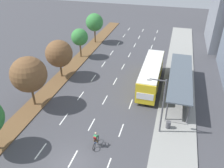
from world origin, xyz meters
TOP-DOWN VIEW (x-y plane):
  - ground_plane at (0.00, 0.00)m, footprint 140.00×140.00m
  - median_strip at (-8.30, 20.00)m, footprint 2.60×52.00m
  - sidewalk_right at (9.25, 20.00)m, footprint 4.50×52.00m
  - lane_divider_left at (-3.50, 18.74)m, footprint 0.14×48.49m
  - lane_divider_center at (0.00, 18.74)m, footprint 0.14×48.49m
  - lane_divider_right at (3.50, 18.74)m, footprint 0.14×48.49m
  - bus_shelter at (9.53, 15.27)m, footprint 2.90×13.76m
  - bus at (5.25, 16.41)m, footprint 2.54×11.29m
  - cyclist at (1.56, 2.94)m, footprint 0.46×1.82m
  - median_tree_second at (-8.34, 7.49)m, footprint 4.36×4.36m
  - median_tree_third at (-8.42, 15.28)m, footprint 4.05×4.05m
  - median_tree_fourth at (-8.42, 23.06)m, footprint 2.97×2.97m
  - median_tree_fifth at (-8.38, 30.85)m, footprint 3.54×3.54m
  - streetlight at (7.42, 6.71)m, footprint 1.91×0.24m
  - trash_bin at (8.45, 7.56)m, footprint 0.52×0.52m

SIDE VIEW (x-z plane):
  - ground_plane at x=0.00m, z-range 0.00..0.00m
  - lane_divider_left at x=-3.50m, z-range 0.00..0.01m
  - lane_divider_center at x=0.00m, z-range 0.00..0.01m
  - lane_divider_right at x=3.50m, z-range 0.00..0.01m
  - median_strip at x=-8.30m, z-range 0.00..0.12m
  - sidewalk_right at x=9.25m, z-range 0.00..0.15m
  - trash_bin at x=8.45m, z-range 0.15..1.00m
  - cyclist at x=1.56m, z-range -0.06..1.65m
  - bus_shelter at x=9.53m, z-range 0.43..3.29m
  - bus at x=5.25m, z-range 0.38..3.75m
  - median_tree_fourth at x=-8.42m, z-range 1.21..6.40m
  - streetlight at x=7.42m, z-range 0.64..7.14m
  - median_tree_third at x=-8.42m, z-range 0.99..6.80m
  - median_tree_fifth at x=-8.38m, z-range 1.33..7.31m
  - median_tree_second at x=-8.34m, z-range 1.19..7.71m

